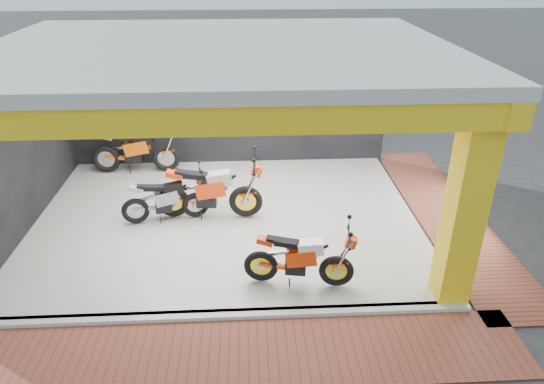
% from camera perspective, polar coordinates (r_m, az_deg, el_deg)
% --- Properties ---
extents(ground, '(80.00, 80.00, 0.00)m').
position_cam_1_polar(ground, '(8.77, -5.71, -10.08)').
color(ground, '#2D2D30').
rests_on(ground, ground).
extents(showroom_floor, '(8.00, 6.00, 0.10)m').
position_cam_1_polar(showroom_floor, '(10.41, -5.34, -3.21)').
color(showroom_floor, white).
rests_on(showroom_floor, ground).
extents(showroom_ceiling, '(8.40, 6.40, 0.20)m').
position_cam_1_polar(showroom_ceiling, '(9.16, -6.32, 16.35)').
color(showroom_ceiling, beige).
rests_on(showroom_ceiling, corner_column).
extents(back_wall, '(8.20, 0.20, 3.50)m').
position_cam_1_polar(back_wall, '(12.60, -5.25, 10.70)').
color(back_wall, black).
rests_on(back_wall, ground).
extents(left_wall, '(0.20, 6.20, 3.50)m').
position_cam_1_polar(left_wall, '(10.69, -28.35, 4.46)').
color(left_wall, black).
rests_on(left_wall, ground).
extents(corner_column, '(0.50, 0.50, 3.50)m').
position_cam_1_polar(corner_column, '(7.88, 21.81, -1.66)').
color(corner_column, yellow).
rests_on(corner_column, ground).
extents(header_beam_front, '(8.40, 0.30, 0.40)m').
position_cam_1_polar(header_beam_front, '(6.33, -7.40, 8.61)').
color(header_beam_front, yellow).
rests_on(header_beam_front, corner_column).
extents(header_beam_right, '(0.30, 6.40, 0.40)m').
position_cam_1_polar(header_beam_right, '(9.85, 18.47, 14.15)').
color(header_beam_right, yellow).
rests_on(header_beam_right, corner_column).
extents(floor_kerb, '(8.00, 0.20, 0.10)m').
position_cam_1_polar(floor_kerb, '(7.95, -5.99, -14.24)').
color(floor_kerb, white).
rests_on(floor_kerb, ground).
extents(paver_front, '(9.00, 1.40, 0.03)m').
position_cam_1_polar(paver_front, '(7.41, -6.23, -18.42)').
color(paver_front, brown).
rests_on(paver_front, ground).
extents(paver_right, '(1.40, 7.00, 0.03)m').
position_cam_1_polar(paver_right, '(11.28, 19.85, -2.52)').
color(paver_right, brown).
rests_on(paver_right, ground).
extents(moto_hero, '(2.05, 1.03, 1.20)m').
position_cam_1_polar(moto_hero, '(8.11, 7.69, -7.57)').
color(moto_hero, '#FF3A0A').
rests_on(moto_hero, showroom_floor).
extents(moto_row_a, '(2.41, 1.00, 1.44)m').
position_cam_1_polar(moto_row_a, '(10.02, -3.15, 0.61)').
color(moto_row_a, '#FF410A').
rests_on(moto_row_a, showroom_floor).
extents(moto_row_b, '(1.98, 1.00, 1.16)m').
position_cam_1_polar(moto_row_b, '(10.19, -9.09, -0.13)').
color(moto_row_b, '#9B9EA2').
rests_on(moto_row_b, showroom_floor).
extents(moto_row_d, '(2.32, 0.89, 1.41)m').
position_cam_1_polar(moto_row_d, '(12.44, -12.49, 5.35)').
color(moto_row_d, '#E45809').
rests_on(moto_row_d, showroom_floor).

